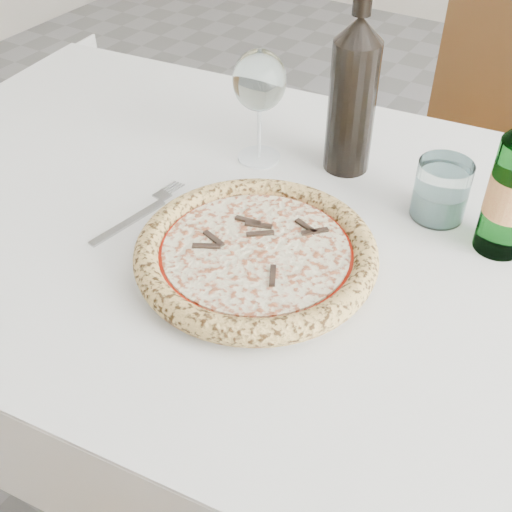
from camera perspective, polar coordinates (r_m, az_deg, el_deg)
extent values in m
cube|color=slate|center=(1.60, -1.06, -18.44)|extent=(5.00, 6.00, 0.02)
cube|color=brown|center=(0.99, 3.01, 1.16)|extent=(1.53, 0.98, 0.04)
cube|color=white|center=(0.98, 3.05, 2.20)|extent=(1.60, 1.05, 0.01)
cube|color=white|center=(1.38, 11.98, 8.19)|extent=(1.51, 0.01, 0.22)
cube|color=white|center=(0.84, -13.30, -20.60)|extent=(1.51, 0.01, 0.22)
cylinder|color=brown|center=(1.77, -10.82, 5.03)|extent=(0.06, 0.06, 0.71)
cube|color=brown|center=(1.72, 16.36, 6.76)|extent=(0.58, 0.58, 0.04)
cylinder|color=brown|center=(1.66, 15.64, -5.15)|extent=(0.04, 0.04, 0.43)
cylinder|color=brown|center=(2.07, 14.56, 5.43)|extent=(0.04, 0.04, 0.43)
cylinder|color=brown|center=(1.83, 6.74, 1.48)|extent=(0.04, 0.04, 0.43)
cylinder|color=silver|center=(0.91, 0.00, -0.63)|extent=(0.31, 0.31, 0.01)
torus|color=silver|center=(0.90, 0.00, -0.39)|extent=(0.31, 0.31, 0.01)
cylinder|color=tan|center=(0.90, 0.00, 0.00)|extent=(0.33, 0.33, 0.01)
torus|color=tan|center=(0.89, 0.00, 0.39)|extent=(0.34, 0.34, 0.04)
cylinder|color=#C32C04|center=(0.89, 0.00, 0.39)|extent=(0.28, 0.28, 0.00)
cylinder|color=#FFF1C0|center=(0.89, 0.00, 0.54)|extent=(0.26, 0.26, 0.00)
cube|color=#301F16|center=(0.88, 1.85, 0.04)|extent=(0.04, 0.01, 0.00)
cube|color=#301F16|center=(0.90, 3.33, 1.27)|extent=(0.03, 0.03, 0.00)
cube|color=#301F16|center=(0.94, 2.37, 3.22)|extent=(0.01, 0.04, 0.00)
cube|color=#301F16|center=(0.92, -0.58, 2.28)|extent=(0.03, 0.03, 0.00)
cube|color=#301F16|center=(0.91, -3.20, 2.01)|extent=(0.04, 0.01, 0.00)
cube|color=#301F16|center=(0.88, -5.10, -0.02)|extent=(0.03, 0.03, 0.00)
cube|color=#301F16|center=(0.86, -1.58, -0.88)|extent=(0.01, 0.04, 0.00)
cube|color=#301F16|center=(0.84, 1.05, -2.02)|extent=(0.03, 0.03, 0.00)
cube|color=#A7A7A7|center=(1.01, -11.33, 2.91)|extent=(0.04, 0.14, 0.00)
cube|color=#A7A7A7|center=(1.06, -8.30, 5.39)|extent=(0.03, 0.03, 0.00)
cylinder|color=#A7A7A7|center=(1.08, -7.78, 6.26)|extent=(0.00, 0.03, 0.00)
cylinder|color=#A7A7A7|center=(1.08, -7.52, 6.16)|extent=(0.00, 0.03, 0.00)
cylinder|color=#A7A7A7|center=(1.07, -7.26, 6.07)|extent=(0.00, 0.03, 0.00)
cylinder|color=#A7A7A7|center=(1.07, -6.99, 5.98)|extent=(0.00, 0.03, 0.00)
cylinder|color=white|center=(1.15, 0.28, 8.79)|extent=(0.08, 0.08, 0.00)
cylinder|color=white|center=(1.12, 0.29, 11.06)|extent=(0.01, 0.01, 0.10)
ellipsoid|color=white|center=(1.08, 0.31, 15.34)|extent=(0.09, 0.09, 0.10)
cylinder|color=white|center=(1.02, 16.15, 5.65)|extent=(0.08, 0.08, 0.09)
cylinder|color=silver|center=(1.03, 15.92, 4.61)|extent=(0.07, 0.07, 0.05)
cylinder|color=#428A4A|center=(0.96, 21.76, 4.82)|extent=(0.07, 0.07, 0.17)
cylinder|color=black|center=(1.08, 8.48, 12.88)|extent=(0.08, 0.08, 0.22)
cone|color=black|center=(1.03, 9.22, 19.35)|extent=(0.08, 0.08, 0.04)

